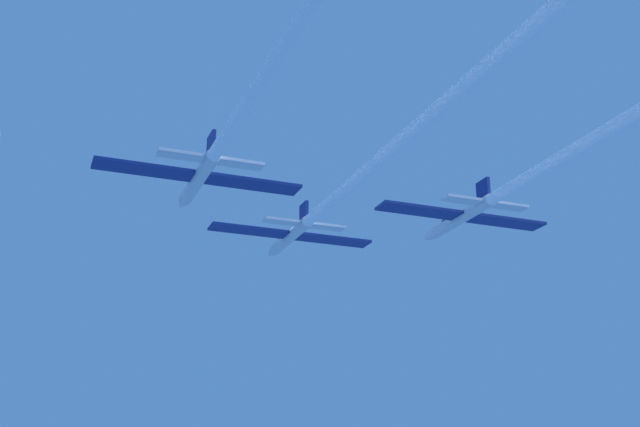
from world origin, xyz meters
TOP-DOWN VIEW (x-y plane):
  - jet_lead at (0.32, -19.47)m, footprint 17.55×63.59m
  - jet_left_wing at (-12.79, -31.01)m, footprint 17.55×57.79m
  - jet_right_wing at (13.04, -29.44)m, footprint 17.55×55.98m

SIDE VIEW (x-z plane):
  - jet_right_wing at x=13.04m, z-range -1.23..1.68m
  - jet_left_wing at x=-12.79m, z-range -1.19..1.71m
  - jet_lead at x=0.32m, z-range -0.60..2.31m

